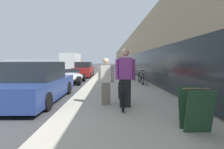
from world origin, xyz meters
TOP-DOWN VIEW (x-y plane):
  - sidewalk_slab at (5.36, 21.00)m, footprint 4.22×70.00m
  - storefront_facade at (12.50, 29.00)m, footprint 10.01×70.00m
  - lawn_strip at (-7.52, 25.00)m, footprint 7.76×70.00m
  - tandem_bicycle at (5.15, 2.02)m, footprint 0.52×2.47m
  - person_rider at (5.26, 1.71)m, footprint 0.62×0.24m
  - person_bystander at (4.65, 2.01)m, footprint 0.53×0.21m
  - bike_rack_hoop at (6.96, 6.36)m, footprint 0.05×0.60m
  - cruiser_bike_nearest at (6.80, 7.35)m, footprint 0.52×1.85m
  - cruiser_bike_middle at (6.64, 9.69)m, footprint 0.52×1.77m
  - sandwich_board_sign at (6.55, -0.23)m, footprint 0.56×0.56m
  - parked_sedan_curbside at (1.96, 3.12)m, footprint 1.90×4.76m
  - vintage_roadster_curbside at (1.95, 8.64)m, footprint 1.90×3.80m
  - parked_sedan_far at (2.16, 14.04)m, footprint 1.77×4.38m
  - moving_truck at (-1.96, 27.69)m, footprint 2.56×7.54m

SIDE VIEW (x-z plane):
  - lawn_strip at x=-7.52m, z-range 0.00..0.03m
  - sidewalk_slab at x=5.36m, z-range 0.00..0.13m
  - vintage_roadster_curbside at x=1.95m, z-range -0.07..0.93m
  - cruiser_bike_middle at x=6.64m, z-range 0.07..0.90m
  - tandem_bicycle at x=5.15m, z-range 0.07..0.91m
  - cruiser_bike_nearest at x=6.80m, z-range 0.06..0.95m
  - sandwich_board_sign at x=6.55m, z-range 0.13..1.03m
  - bike_rack_hoop at x=6.96m, z-range 0.22..1.06m
  - parked_sedan_far at x=2.16m, z-range -0.06..1.44m
  - parked_sedan_curbside at x=1.96m, z-range -0.11..1.50m
  - person_bystander at x=4.65m, z-range 0.13..1.68m
  - person_rider at x=5.26m, z-range 0.13..1.97m
  - moving_truck at x=-1.96m, z-range 0.02..2.91m
  - storefront_facade at x=12.50m, z-range 0.00..4.91m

